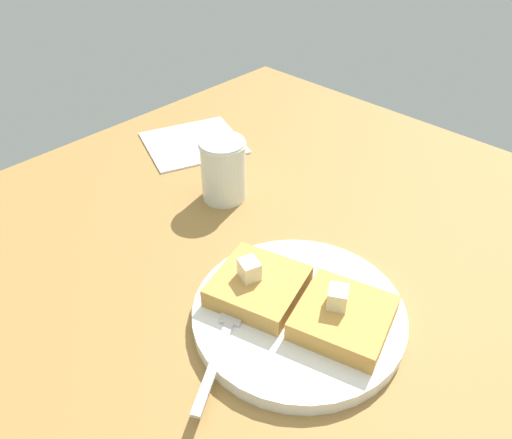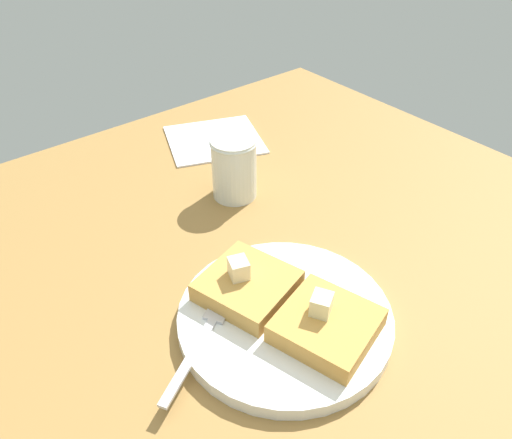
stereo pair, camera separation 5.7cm
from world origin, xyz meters
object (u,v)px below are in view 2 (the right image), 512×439
plate (285,317)px  fork (208,328)px  napkin (214,140)px  syrup_jar (234,170)px

plate → fork: 7.93cm
plate → napkin: 39.49cm
plate → napkin: size_ratio=1.49×
fork → syrup_jar: 25.29cm
fork → syrup_jar: size_ratio=1.70×
fork → napkin: 40.54cm
fork → syrup_jar: (18.44, -17.15, 2.31)cm
syrup_jar → napkin: (14.36, -6.63, -3.91)cm
napkin → fork: bearing=144.1°
syrup_jar → napkin: 16.29cm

